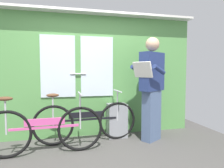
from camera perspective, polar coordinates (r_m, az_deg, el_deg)
ground_plane at (r=2.73m, az=-3.19°, el=-23.06°), size 5.07×4.15×0.04m
train_door_wall at (r=3.69m, az=-6.89°, el=3.38°), size 4.07×0.28×2.28m
bicycle_near_door at (r=3.43m, az=-7.50°, el=-10.72°), size 1.76×0.44×0.88m
bicycle_leaning_behind at (r=3.07m, az=-19.02°, el=-12.48°), size 1.70×0.44×0.89m
passenger_reading_newspaper at (r=3.47m, az=11.42°, el=-0.68°), size 0.65×0.60×1.79m
trash_bin_by_wall at (r=3.69m, az=1.42°, el=-10.46°), size 0.34×0.28×0.61m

